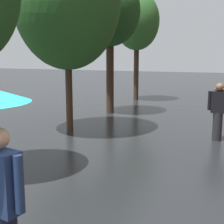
# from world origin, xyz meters

# --- Properties ---
(street_tree_1) EXTENTS (3.19, 3.19, 6.05)m
(street_tree_1) POSITION_xyz_m (-2.89, 5.86, 3.98)
(street_tree_1) COLOR #473323
(street_tree_1) RESTS_ON ground
(street_tree_2) EXTENTS (2.38, 2.38, 5.41)m
(street_tree_2) POSITION_xyz_m (-2.89, 9.26, 4.01)
(street_tree_2) COLOR #473323
(street_tree_2) RESTS_ON ground
(street_tree_3) EXTENTS (2.29, 2.29, 5.50)m
(street_tree_3) POSITION_xyz_m (-3.01, 13.24, 4.00)
(street_tree_3) COLOR #473323
(street_tree_3) RESTS_ON ground
(pedestrian_walking_midground) EXTENTS (0.59, 0.34, 1.62)m
(pedestrian_walking_midground) POSITION_xyz_m (1.50, 6.43, 0.87)
(pedestrian_walking_midground) COLOR #2D2D33
(pedestrian_walking_midground) RESTS_ON ground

